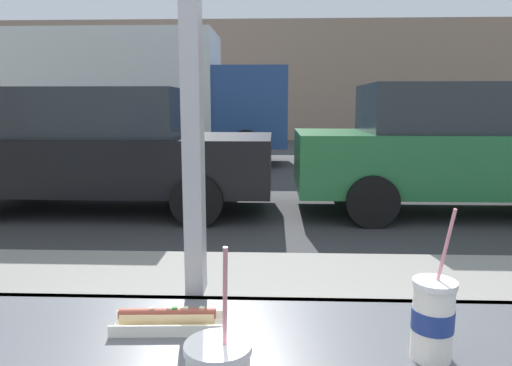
# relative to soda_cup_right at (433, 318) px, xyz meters

# --- Properties ---
(ground_plane) EXTENTS (60.00, 60.00, 0.00)m
(ground_plane) POSITION_rel_soda_cup_right_xyz_m (-0.55, 8.26, -1.05)
(ground_plane) COLOR #38383A
(sidewalk_strip) EXTENTS (16.00, 2.80, 0.12)m
(sidewalk_strip) POSITION_rel_soda_cup_right_xyz_m (-0.55, 1.86, -0.99)
(sidewalk_strip) COLOR gray
(sidewalk_strip) RESTS_ON ground
(building_facade_far) EXTENTS (28.00, 1.20, 4.84)m
(building_facade_far) POSITION_rel_soda_cup_right_xyz_m (-0.55, 19.12, 1.37)
(building_facade_far) COLOR gray
(building_facade_far) RESTS_ON ground
(soda_cup_right) EXTENTS (0.09, 0.09, 0.33)m
(soda_cup_right) POSITION_rel_soda_cup_right_xyz_m (0.00, 0.00, 0.00)
(soda_cup_right) COLOR white
(soda_cup_right) RESTS_ON window_counter
(hotdog_tray_near) EXTENTS (0.26, 0.10, 0.05)m
(hotdog_tray_near) POSITION_rel_soda_cup_right_xyz_m (-0.58, 0.11, -0.07)
(hotdog_tray_near) COLOR silver
(hotdog_tray_near) RESTS_ON window_counter
(parked_car_black) EXTENTS (4.70, 1.99, 1.69)m
(parked_car_black) POSITION_rel_soda_cup_right_xyz_m (-2.75, 5.52, -0.18)
(parked_car_black) COLOR black
(parked_car_black) RESTS_ON ground
(parked_car_green) EXTENTS (4.62, 1.90, 1.75)m
(parked_car_green) POSITION_rel_soda_cup_right_xyz_m (2.24, 5.52, -0.16)
(parked_car_green) COLOR #236B38
(parked_car_green) RESTS_ON ground
(box_truck) EXTENTS (6.57, 2.44, 3.20)m
(box_truck) POSITION_rel_soda_cup_right_xyz_m (-3.51, 10.86, 0.67)
(box_truck) COLOR silver
(box_truck) RESTS_ON ground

